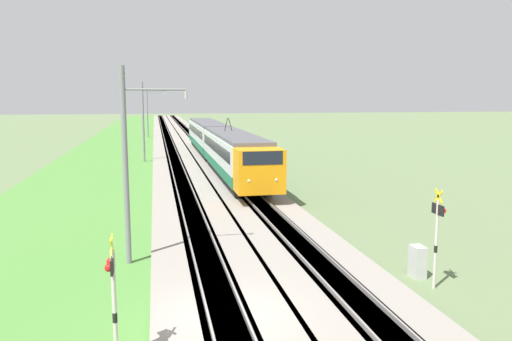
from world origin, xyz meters
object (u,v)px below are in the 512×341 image
at_px(crossing_signal_far, 437,228).
at_px(equipment_cabinet, 418,262).
at_px(passenger_train, 218,142).
at_px(catenary_mast_far, 148,112).
at_px(crossing_signal_near, 113,289).
at_px(catenary_mast_near, 127,165).
at_px(catenary_mast_mid, 144,121).

height_order(crossing_signal_far, equipment_cabinet, crossing_signal_far).
distance_m(passenger_train, catenary_mast_far, 37.18).
bearing_deg(crossing_signal_far, crossing_signal_near, -162.62).
xyz_separation_m(crossing_signal_near, catenary_mast_near, (7.93, 0.00, 1.99)).
bearing_deg(crossing_signal_near, catenary_mast_near, -89.97).
distance_m(passenger_train, catenary_mast_near, 30.05).
xyz_separation_m(passenger_train, catenary_mast_near, (-29.12, 7.23, 1.76)).
height_order(crossing_signal_far, catenary_mast_far, catenary_mast_far).
relative_size(passenger_train, catenary_mast_near, 5.20).
xyz_separation_m(catenary_mast_far, equipment_cabinet, (-69.00, -10.64, -3.70)).
distance_m(crossing_signal_near, equipment_cabinet, 11.63).
distance_m(passenger_train, crossing_signal_far, 33.89).
bearing_deg(passenger_train, crossing_signal_near, -11.03).
height_order(catenary_mast_near, catenary_mast_far, catenary_mast_far).
height_order(crossing_signal_near, catenary_mast_near, catenary_mast_near).
height_order(crossing_signal_near, catenary_mast_mid, catenary_mast_mid).
bearing_deg(passenger_train, crossing_signal_far, 5.83).
distance_m(crossing_signal_near, catenary_mast_mid, 40.76).
relative_size(crossing_signal_far, catenary_mast_near, 0.45).
relative_size(catenary_mast_far, equipment_cabinet, 6.89).
relative_size(crossing_signal_near, equipment_cabinet, 2.86).
xyz_separation_m(catenary_mast_near, catenary_mast_mid, (32.77, 0.00, 0.19)).
distance_m(crossing_signal_near, catenary_mast_near, 8.18).
height_order(crossing_signal_far, catenary_mast_mid, catenary_mast_mid).
xyz_separation_m(crossing_signal_far, catenary_mast_far, (70.13, 10.67, 2.12)).
distance_m(catenary_mast_near, equipment_cabinet, 11.72).
bearing_deg(equipment_cabinet, catenary_mast_near, 71.97).
xyz_separation_m(passenger_train, crossing_signal_far, (-33.71, -3.44, -0.15)).
bearing_deg(equipment_cabinet, catenary_mast_far, 8.77).
bearing_deg(catenary_mast_mid, crossing_signal_far, -164.06).
bearing_deg(crossing_signal_near, passenger_train, -101.03).
height_order(passenger_train, catenary_mast_mid, catenary_mast_mid).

